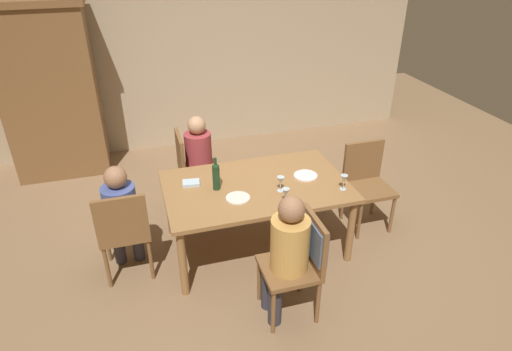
# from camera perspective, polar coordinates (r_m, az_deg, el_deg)

# --- Properties ---
(ground_plane) EXTENTS (10.00, 10.00, 0.00)m
(ground_plane) POSITION_cam_1_polar(r_m,az_deg,el_deg) (4.59, 0.00, -9.02)
(ground_plane) COLOR #846647
(rear_room_partition) EXTENTS (6.40, 0.12, 2.70)m
(rear_room_partition) POSITION_cam_1_polar(r_m,az_deg,el_deg) (6.45, -7.26, 15.65)
(rear_room_partition) COLOR tan
(rear_room_partition) RESTS_ON ground_plane
(armoire_cabinet) EXTENTS (1.18, 0.62, 2.18)m
(armoire_cabinet) POSITION_cam_1_polar(r_m,az_deg,el_deg) (6.08, -25.11, 9.80)
(armoire_cabinet) COLOR brown
(armoire_cabinet) RESTS_ON ground_plane
(dining_table) EXTENTS (1.73, 1.08, 0.73)m
(dining_table) POSITION_cam_1_polar(r_m,az_deg,el_deg) (4.22, 0.00, -2.07)
(dining_table) COLOR olive
(dining_table) RESTS_ON ground_plane
(chair_far_left) EXTENTS (0.44, 0.44, 0.92)m
(chair_far_left) POSITION_cam_1_polar(r_m,az_deg,el_deg) (4.98, -8.33, 1.26)
(chair_far_left) COLOR brown
(chair_far_left) RESTS_ON ground_plane
(chair_near) EXTENTS (0.46, 0.44, 0.92)m
(chair_near) POSITION_cam_1_polar(r_m,az_deg,el_deg) (3.58, 6.22, -9.89)
(chair_near) COLOR brown
(chair_near) RESTS_ON ground_plane
(chair_left_end) EXTENTS (0.44, 0.44, 0.92)m
(chair_left_end) POSITION_cam_1_polar(r_m,az_deg,el_deg) (4.09, -16.72, -6.60)
(chair_left_end) COLOR brown
(chair_left_end) RESTS_ON ground_plane
(chair_right_end) EXTENTS (0.44, 0.44, 0.92)m
(chair_right_end) POSITION_cam_1_polar(r_m,az_deg,el_deg) (4.80, 14.08, -0.46)
(chair_right_end) COLOR brown
(chair_right_end) RESTS_ON ground_plane
(person_woman_host) EXTENTS (0.34, 0.30, 1.11)m
(person_woman_host) POSITION_cam_1_polar(r_m,az_deg,el_deg) (4.94, -7.13, 2.58)
(person_woman_host) COLOR #33333D
(person_woman_host) RESTS_ON ground_plane
(person_man_bearded) EXTENTS (0.35, 0.31, 1.14)m
(person_man_bearded) POSITION_cam_1_polar(r_m,az_deg,el_deg) (3.50, 3.97, -9.58)
(person_man_bearded) COLOR #33333D
(person_man_bearded) RESTS_ON ground_plane
(person_man_guest) EXTENTS (0.29, 0.34, 1.11)m
(person_man_guest) POSITION_cam_1_polar(r_m,az_deg,el_deg) (4.12, -16.99, -4.48)
(person_man_guest) COLOR #33333D
(person_man_guest) RESTS_ON ground_plane
(wine_bottle_tall_green) EXTENTS (0.07, 0.07, 0.32)m
(wine_bottle_tall_green) POSITION_cam_1_polar(r_m,az_deg,el_deg) (4.06, -5.19, 0.01)
(wine_bottle_tall_green) COLOR #19381E
(wine_bottle_tall_green) RESTS_ON dining_table
(wine_glass_near_left) EXTENTS (0.07, 0.07, 0.15)m
(wine_glass_near_left) POSITION_cam_1_polar(r_m,az_deg,el_deg) (4.14, 11.30, -0.49)
(wine_glass_near_left) COLOR silver
(wine_glass_near_left) RESTS_ON dining_table
(wine_glass_centre) EXTENTS (0.07, 0.07, 0.15)m
(wine_glass_centre) POSITION_cam_1_polar(r_m,az_deg,el_deg) (4.04, 3.19, -0.71)
(wine_glass_centre) COLOR silver
(wine_glass_centre) RESTS_ON dining_table
(wine_glass_near_right) EXTENTS (0.07, 0.07, 0.15)m
(wine_glass_near_right) POSITION_cam_1_polar(r_m,az_deg,el_deg) (3.86, 3.86, -2.26)
(wine_glass_near_right) COLOR silver
(wine_glass_near_right) RESTS_ON dining_table
(dinner_plate_host) EXTENTS (0.23, 0.23, 0.01)m
(dinner_plate_host) POSITION_cam_1_polar(r_m,az_deg,el_deg) (4.35, 6.43, -0.01)
(dinner_plate_host) COLOR white
(dinner_plate_host) RESTS_ON dining_table
(dinner_plate_guest_left) EXTENTS (0.22, 0.22, 0.01)m
(dinner_plate_guest_left) POSITION_cam_1_polar(r_m,az_deg,el_deg) (3.97, -2.35, -2.92)
(dinner_plate_guest_left) COLOR silver
(dinner_plate_guest_left) RESTS_ON dining_table
(folded_napkin) EXTENTS (0.17, 0.14, 0.03)m
(folded_napkin) POSITION_cam_1_polar(r_m,az_deg,el_deg) (4.23, -8.39, -0.97)
(folded_napkin) COLOR #ADC6D6
(folded_napkin) RESTS_ON dining_table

